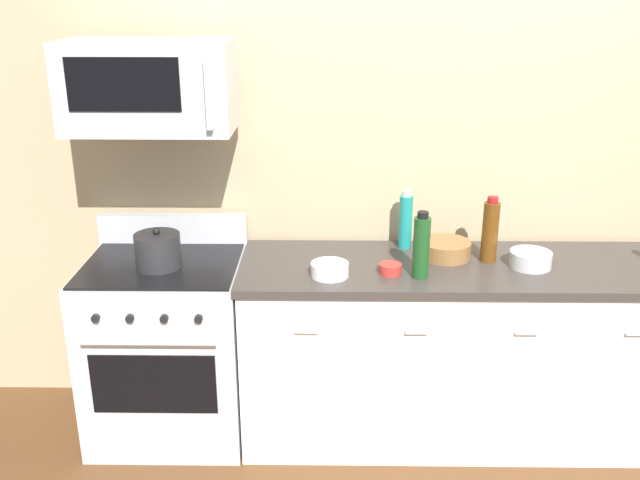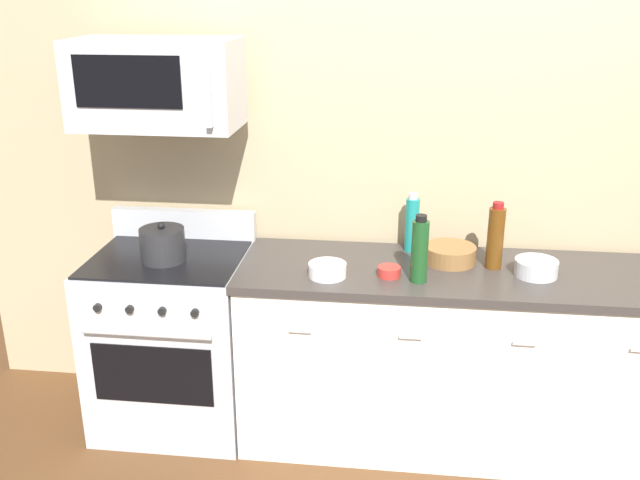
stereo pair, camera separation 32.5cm
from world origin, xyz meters
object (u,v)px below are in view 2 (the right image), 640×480
bottle_wine_amber (495,237)px  bowl_steel_prep (536,267)px  microwave (157,83)px  bottle_sparkling_teal (412,224)px  bowl_red_small (389,271)px  bowl_wooden_salad (450,253)px  stockpot (163,244)px  bowl_white_ceramic (327,269)px  bottle_wine_green (420,250)px  range_oven (174,338)px

bottle_wine_amber → bowl_steel_prep: bottle_wine_amber is taller
microwave → bottle_sparkling_teal: (1.18, 0.18, -0.69)m
bowl_steel_prep → bowl_red_small: bowl_steel_prep is taller
bowl_wooden_salad → stockpot: (-1.37, -0.15, 0.04)m
bowl_white_ceramic → bowl_red_small: (0.28, 0.04, -0.01)m
microwave → bottle_wine_green: size_ratio=2.39×
bottle_wine_green → bowl_white_ceramic: (-0.41, 0.01, -0.11)m
bowl_steel_prep → bowl_red_small: 0.67m
bowl_white_ceramic → bottle_wine_amber: bearing=14.6°
bottle_wine_amber → bottle_sparkling_teal: 0.42m
range_oven → stockpot: size_ratio=5.00×
bowl_wooden_salad → bottle_sparkling_teal: bearing=144.1°
range_oven → microwave: size_ratio=1.44×
stockpot → bowl_steel_prep: bearing=0.9°
microwave → stockpot: 0.75m
bowl_wooden_salad → bowl_steel_prep: 0.40m
bottle_wine_green → bottle_sparkling_teal: bearing=94.8°
bottle_sparkling_teal → microwave: bearing=-171.2°
range_oven → stockpot: (-0.00, -0.05, 0.53)m
bottle_wine_green → bowl_white_ceramic: 0.43m
bowl_red_small → stockpot: 1.09m
bottle_wine_green → bowl_red_small: bottle_wine_green is taller
bowl_white_ceramic → stockpot: size_ratio=0.81×
range_oven → bottle_sparkling_teal: size_ratio=3.60×
range_oven → stockpot: bearing=-90.0°
range_oven → bowl_white_ceramic: range_oven is taller
range_oven → bowl_wooden_salad: bearing=3.9°
bottle_wine_green → bottle_wine_amber: bottle_wine_amber is taller
microwave → bowl_steel_prep: 1.92m
bottle_wine_green → bowl_steel_prep: bearing=13.6°
bowl_white_ceramic → bowl_steel_prep: bearing=7.5°
range_oven → bottle_sparkling_teal: bearing=10.9°
bottle_wine_green → bowl_white_ceramic: bottle_wine_green is taller
bowl_steel_prep → bottle_wine_green: bearing=-166.4°
bottle_wine_green → bowl_red_small: (-0.13, 0.04, -0.12)m
bottle_wine_amber → bowl_steel_prep: (0.18, -0.07, -0.11)m
bottle_wine_green → bowl_wooden_salad: bottle_wine_green is taller
bottle_sparkling_teal → bowl_steel_prep: bottle_sparkling_teal is taller
bottle_wine_green → stockpot: size_ratio=1.46×
range_oven → stockpot: stockpot is taller
bottle_wine_green → bowl_wooden_salad: size_ratio=1.26×
bottle_sparkling_teal → stockpot: (-1.18, -0.28, -0.06)m
bottle_wine_green → bottle_wine_amber: 0.41m
bottle_wine_amber → bowl_white_ceramic: size_ratio=1.85×
bowl_red_small → bottle_wine_green: bearing=-17.4°
range_oven → bottle_wine_green: bottle_wine_green is taller
bowl_red_small → bowl_steel_prep: bearing=7.6°
microwave → stockpot: bearing=-90.1°
range_oven → bowl_steel_prep: size_ratio=5.49×
range_oven → bowl_wooden_salad: 1.46m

